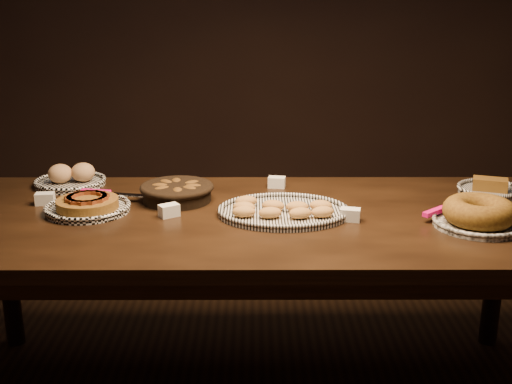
{
  "coord_description": "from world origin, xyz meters",
  "views": [
    {
      "loc": [
        0.01,
        -2.23,
        1.52
      ],
      "look_at": [
        0.02,
        0.05,
        0.82
      ],
      "focal_mm": 45.0,
      "sensor_mm": 36.0,
      "label": 1
    }
  ],
  "objects_px": {
    "buffet_table": "(251,233)",
    "madeleine_platter": "(282,210)",
    "apple_tart_plate": "(88,205)",
    "bundt_cake_plate": "(478,215)"
  },
  "relations": [
    {
      "from": "buffet_table",
      "to": "apple_tart_plate",
      "type": "height_order",
      "value": "apple_tart_plate"
    },
    {
      "from": "apple_tart_plate",
      "to": "bundt_cake_plate",
      "type": "height_order",
      "value": "bundt_cake_plate"
    },
    {
      "from": "buffet_table",
      "to": "apple_tart_plate",
      "type": "distance_m",
      "value": 0.62
    },
    {
      "from": "buffet_table",
      "to": "madeleine_platter",
      "type": "height_order",
      "value": "madeleine_platter"
    },
    {
      "from": "bundt_cake_plate",
      "to": "apple_tart_plate",
      "type": "bearing_deg",
      "value": -167.33
    },
    {
      "from": "madeleine_platter",
      "to": "bundt_cake_plate",
      "type": "distance_m",
      "value": 0.69
    },
    {
      "from": "madeleine_platter",
      "to": "bundt_cake_plate",
      "type": "relative_size",
      "value": 1.27
    },
    {
      "from": "apple_tart_plate",
      "to": "madeleine_platter",
      "type": "height_order",
      "value": "apple_tart_plate"
    },
    {
      "from": "buffet_table",
      "to": "bundt_cake_plate",
      "type": "height_order",
      "value": "bundt_cake_plate"
    },
    {
      "from": "apple_tart_plate",
      "to": "madeleine_platter",
      "type": "bearing_deg",
      "value": 4.15
    }
  ]
}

